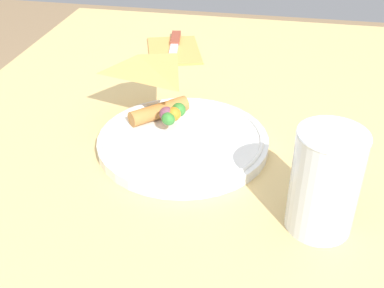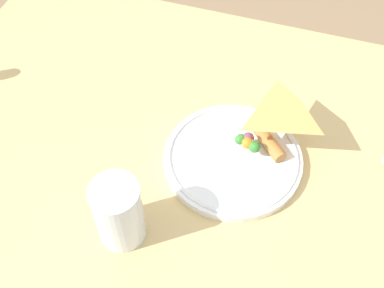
{
  "view_description": "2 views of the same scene",
  "coord_description": "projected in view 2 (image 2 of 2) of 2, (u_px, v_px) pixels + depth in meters",
  "views": [
    {
      "loc": [
        0.56,
        0.12,
        1.15
      ],
      "look_at": [
        0.04,
        0.01,
        0.8
      ],
      "focal_mm": 45.0,
      "sensor_mm": 36.0,
      "label": 1
    },
    {
      "loc": [
        -0.11,
        0.49,
        1.48
      ],
      "look_at": [
        0.05,
        0.02,
        0.82
      ],
      "focal_mm": 45.0,
      "sensor_mm": 36.0,
      "label": 2
    }
  ],
  "objects": [
    {
      "name": "milk_glass",
      "position": [
        119.0,
        214.0,
        0.75
      ],
      "size": [
        0.08,
        0.08,
        0.13
      ],
      "color": "white",
      "rests_on": "dining_table"
    },
    {
      "name": "plate_pizza",
      "position": [
        235.0,
        156.0,
        0.87
      ],
      "size": [
        0.25,
        0.25,
        0.05
      ],
      "color": "white",
      "rests_on": "dining_table"
    },
    {
      "name": "dining_table",
      "position": [
        217.0,
        192.0,
        0.96
      ],
      "size": [
        1.25,
        0.85,
        0.76
      ],
      "color": "#DBB770",
      "rests_on": "ground_plane"
    }
  ]
}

